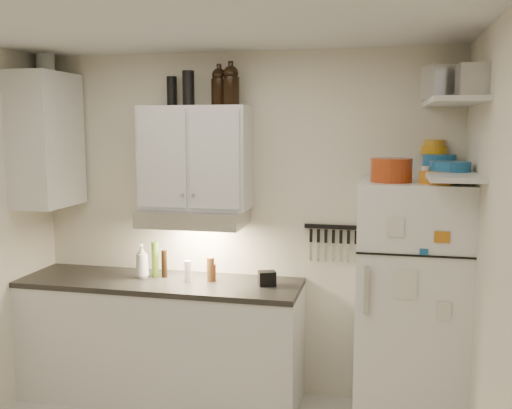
# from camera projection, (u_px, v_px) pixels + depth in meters

# --- Properties ---
(ceiling) EXTENTS (3.20, 3.00, 0.02)m
(ceiling) POSITION_uv_depth(u_px,v_px,m) (164.00, 9.00, 2.73)
(ceiling) COLOR silver
(ceiling) RESTS_ON ground
(back_wall) EXTENTS (3.20, 0.02, 2.60)m
(back_wall) POSITION_uv_depth(u_px,v_px,m) (241.00, 225.00, 4.36)
(back_wall) COLOR beige
(back_wall) RESTS_ON ground
(right_wall) EXTENTS (0.02, 3.00, 2.60)m
(right_wall) POSITION_uv_depth(u_px,v_px,m) (508.00, 295.00, 2.56)
(right_wall) COLOR beige
(right_wall) RESTS_ON ground
(base_cabinet) EXTENTS (2.10, 0.60, 0.88)m
(base_cabinet) POSITION_uv_depth(u_px,v_px,m) (161.00, 342.00, 4.30)
(base_cabinet) COLOR silver
(base_cabinet) RESTS_ON floor
(countertop) EXTENTS (2.10, 0.62, 0.04)m
(countertop) POSITION_uv_depth(u_px,v_px,m) (160.00, 283.00, 4.24)
(countertop) COLOR black
(countertop) RESTS_ON base_cabinet
(upper_cabinet) EXTENTS (0.80, 0.33, 0.75)m
(upper_cabinet) POSITION_uv_depth(u_px,v_px,m) (196.00, 158.00, 4.19)
(upper_cabinet) COLOR silver
(upper_cabinet) RESTS_ON back_wall
(side_cabinet) EXTENTS (0.33, 0.55, 1.00)m
(side_cabinet) POSITION_uv_depth(u_px,v_px,m) (46.00, 140.00, 4.29)
(side_cabinet) COLOR silver
(side_cabinet) RESTS_ON left_wall
(range_hood) EXTENTS (0.76, 0.46, 0.12)m
(range_hood) POSITION_uv_depth(u_px,v_px,m) (194.00, 217.00, 4.18)
(range_hood) COLOR silver
(range_hood) RESTS_ON back_wall
(fridge) EXTENTS (0.70, 0.68, 1.70)m
(fridge) POSITION_uv_depth(u_px,v_px,m) (410.00, 307.00, 3.82)
(fridge) COLOR white
(fridge) RESTS_ON floor
(shelf_hi) EXTENTS (0.30, 0.95, 0.03)m
(shelf_hi) POSITION_uv_depth(u_px,v_px,m) (453.00, 102.00, 3.46)
(shelf_hi) COLOR silver
(shelf_hi) RESTS_ON right_wall
(shelf_lo) EXTENTS (0.30, 0.95, 0.03)m
(shelf_lo) POSITION_uv_depth(u_px,v_px,m) (450.00, 174.00, 3.52)
(shelf_lo) COLOR silver
(shelf_lo) RESTS_ON right_wall
(knife_strip) EXTENTS (0.42, 0.02, 0.03)m
(knife_strip) POSITION_uv_depth(u_px,v_px,m) (333.00, 227.00, 4.19)
(knife_strip) COLOR black
(knife_strip) RESTS_ON back_wall
(dutch_oven) EXTENTS (0.28, 0.28, 0.15)m
(dutch_oven) POSITION_uv_depth(u_px,v_px,m) (391.00, 170.00, 3.62)
(dutch_oven) COLOR #9A3412
(dutch_oven) RESTS_ON fridge
(book_stack) EXTENTS (0.23, 0.27, 0.08)m
(book_stack) POSITION_uv_depth(u_px,v_px,m) (437.00, 177.00, 3.55)
(book_stack) COLOR #C37018
(book_stack) RESTS_ON fridge
(spice_jar) EXTENTS (0.08, 0.08, 0.10)m
(spice_jar) POSITION_uv_depth(u_px,v_px,m) (425.00, 175.00, 3.55)
(spice_jar) COLOR silver
(spice_jar) RESTS_ON fridge
(stock_pot) EXTENTS (0.38, 0.38, 0.20)m
(stock_pot) POSITION_uv_depth(u_px,v_px,m) (444.00, 86.00, 3.77)
(stock_pot) COLOR silver
(stock_pot) RESTS_ON shelf_hi
(tin_a) EXTENTS (0.25, 0.24, 0.20)m
(tin_a) POSITION_uv_depth(u_px,v_px,m) (443.00, 82.00, 3.41)
(tin_a) COLOR #AAAAAD
(tin_a) RESTS_ON shelf_hi
(tin_b) EXTENTS (0.19, 0.19, 0.18)m
(tin_b) POSITION_uv_depth(u_px,v_px,m) (474.00, 80.00, 3.17)
(tin_b) COLOR #AAAAAD
(tin_b) RESTS_ON shelf_hi
(bowl_teal) EXTENTS (0.22, 0.22, 0.09)m
(bowl_teal) POSITION_uv_depth(u_px,v_px,m) (439.00, 161.00, 3.87)
(bowl_teal) COLOR #1B5C96
(bowl_teal) RESTS_ON shelf_lo
(bowl_orange) EXTENTS (0.18, 0.18, 0.05)m
(bowl_orange) POSITION_uv_depth(u_px,v_px,m) (434.00, 150.00, 3.96)
(bowl_orange) COLOR orange
(bowl_orange) RESTS_ON bowl_teal
(bowl_yellow) EXTENTS (0.14, 0.14, 0.04)m
(bowl_yellow) POSITION_uv_depth(u_px,v_px,m) (434.00, 143.00, 3.95)
(bowl_yellow) COLOR gold
(bowl_yellow) RESTS_ON bowl_orange
(plates) EXTENTS (0.27, 0.27, 0.06)m
(plates) POSITION_uv_depth(u_px,v_px,m) (450.00, 166.00, 3.52)
(plates) COLOR #1B5C96
(plates) RESTS_ON shelf_lo
(growler_a) EXTENTS (0.15, 0.15, 0.28)m
(growler_a) POSITION_uv_depth(u_px,v_px,m) (219.00, 87.00, 4.14)
(growler_a) COLOR black
(growler_a) RESTS_ON upper_cabinet
(growler_b) EXTENTS (0.14, 0.14, 0.29)m
(growler_b) POSITION_uv_depth(u_px,v_px,m) (231.00, 85.00, 4.08)
(growler_b) COLOR black
(growler_b) RESTS_ON upper_cabinet
(thermos_a) EXTENTS (0.09, 0.09, 0.25)m
(thermos_a) POSITION_uv_depth(u_px,v_px,m) (188.00, 88.00, 4.13)
(thermos_a) COLOR black
(thermos_a) RESTS_ON upper_cabinet
(thermos_b) EXTENTS (0.10, 0.10, 0.22)m
(thermos_b) POSITION_uv_depth(u_px,v_px,m) (172.00, 92.00, 4.23)
(thermos_b) COLOR black
(thermos_b) RESTS_ON upper_cabinet
(side_jar) EXTENTS (0.17, 0.17, 0.18)m
(side_jar) POSITION_uv_depth(u_px,v_px,m) (45.00, 62.00, 4.33)
(side_jar) COLOR silver
(side_jar) RESTS_ON side_cabinet
(soap_bottle) EXTENTS (0.12, 0.12, 0.29)m
(soap_bottle) POSITION_uv_depth(u_px,v_px,m) (142.00, 259.00, 4.28)
(soap_bottle) COLOR silver
(soap_bottle) RESTS_ON countertop
(pepper_mill) EXTENTS (0.07, 0.07, 0.18)m
(pepper_mill) POSITION_uv_depth(u_px,v_px,m) (211.00, 269.00, 4.19)
(pepper_mill) COLOR brown
(pepper_mill) RESTS_ON countertop
(oil_bottle) EXTENTS (0.07, 0.07, 0.27)m
(oil_bottle) POSITION_uv_depth(u_px,v_px,m) (155.00, 260.00, 4.30)
(oil_bottle) COLOR #4C6E1B
(oil_bottle) RESTS_ON countertop
(vinegar_bottle) EXTENTS (0.05, 0.05, 0.21)m
(vinegar_bottle) POSITION_uv_depth(u_px,v_px,m) (164.00, 264.00, 4.30)
(vinegar_bottle) COLOR black
(vinegar_bottle) RESTS_ON countertop
(clear_bottle) EXTENTS (0.06, 0.06, 0.15)m
(clear_bottle) POSITION_uv_depth(u_px,v_px,m) (188.00, 271.00, 4.19)
(clear_bottle) COLOR silver
(clear_bottle) RESTS_ON countertop
(red_jar) EXTENTS (0.08, 0.08, 0.13)m
(red_jar) POSITION_uv_depth(u_px,v_px,m) (212.00, 272.00, 4.20)
(red_jar) COLOR #9A3412
(red_jar) RESTS_ON countertop
(caddy) EXTENTS (0.14, 0.13, 0.10)m
(caddy) POSITION_uv_depth(u_px,v_px,m) (267.00, 278.00, 4.08)
(caddy) COLOR black
(caddy) RESTS_ON countertop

